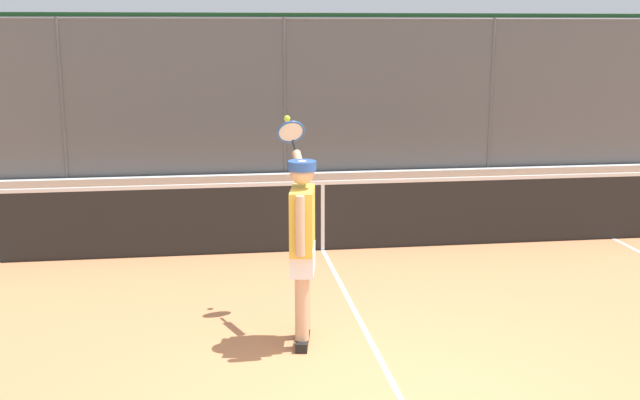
% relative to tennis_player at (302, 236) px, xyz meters
% --- Properties ---
extents(fence_backdrop, '(19.92, 1.37, 3.26)m').
position_rel_tennis_player_xyz_m(fence_backdrop, '(-0.65, -8.98, 0.56)').
color(fence_backdrop, '#565B60').
rests_on(fence_backdrop, ground).
extents(tennis_net, '(10.94, 0.09, 1.07)m').
position_rel_tennis_player_xyz_m(tennis_net, '(-0.65, -3.16, -0.56)').
color(tennis_net, '#2D2D2D').
rests_on(tennis_net, ground).
extents(tennis_player, '(0.32, 1.47, 2.07)m').
position_rel_tennis_player_xyz_m(tennis_player, '(0.00, 0.00, 0.00)').
color(tennis_player, black).
rests_on(tennis_player, ground).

